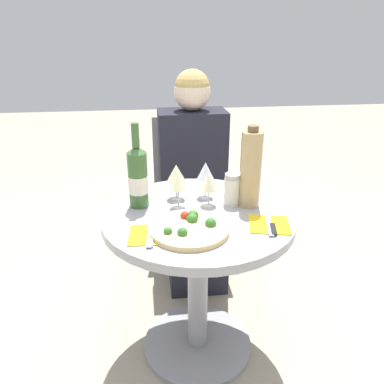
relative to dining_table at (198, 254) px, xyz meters
The scene contains 14 objects.
ground_plane 0.50m from the dining_table, ahead, with size 12.00×12.00×0.00m, color #9E937F.
dining_table is the anchor object (origin of this frame).
chair_behind_diner 0.77m from the dining_table, 85.10° to the left, with size 0.44×0.44×0.90m.
seated_diner 0.62m from the dining_table, 83.90° to the left, with size 0.38×0.46×1.19m.
pizza_large 0.26m from the dining_table, 110.06° to the right, with size 0.29×0.29×0.05m.
wine_bottle 0.41m from the dining_table, 157.07° to the left, with size 0.08×0.08×0.35m.
tall_carafe 0.42m from the dining_table, 12.07° to the left, with size 0.09×0.09×0.34m.
sugar_shaker 0.31m from the dining_table, 23.36° to the left, with size 0.07×0.07×0.14m.
wine_glass_front_left 0.32m from the dining_table, 137.24° to the left, with size 0.07×0.07×0.14m.
wine_glass_front_right 0.31m from the dining_table, 51.81° to the left, with size 0.07×0.07×0.14m.
wine_glass_back_right 0.35m from the dining_table, 71.18° to the left, with size 0.07×0.07×0.16m.
wine_glass_back_left 0.35m from the dining_table, 115.11° to the left, with size 0.08×0.08×0.15m.
place_setting_left 0.32m from the dining_table, 140.88° to the right, with size 0.16×0.19×0.01m.
place_setting_right 0.35m from the dining_table, 29.26° to the right, with size 0.18×0.19×0.01m.
Camera 1 is at (-0.20, -1.33, 1.37)m, focal length 35.00 mm.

